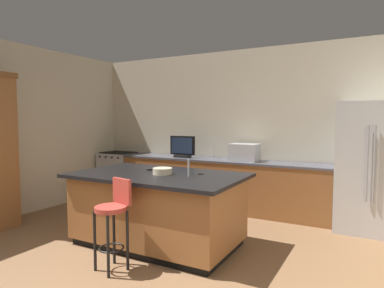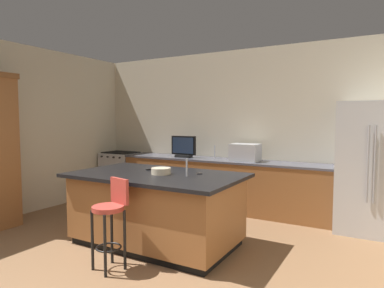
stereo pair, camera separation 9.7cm
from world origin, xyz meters
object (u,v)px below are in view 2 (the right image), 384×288
kitchen_island (156,208)px  tv_monitor (184,147)px  microwave (245,152)px  bar_stool_center (111,215)px  refrigerator (372,168)px  range_oven (121,173)px  fruit_bowl (161,171)px  cell_phone (199,173)px  tv_remote (152,169)px

kitchen_island → tv_monitor: bearing=111.3°
microwave → bar_stool_center: size_ratio=0.49×
refrigerator → microwave: 1.95m
kitchen_island → range_oven: bearing=140.0°
range_oven → fruit_bowl: bearing=-39.2°
refrigerator → bar_stool_center: (-2.40, -2.75, -0.35)m
microwave → kitchen_island: bearing=-103.1°
bar_stool_center → cell_phone: bar_stool_center is taller
bar_stool_center → kitchen_island: bearing=103.6°
range_oven → tv_remote: bearing=-39.5°
kitchen_island → range_oven: 3.09m
refrigerator → range_oven: (-4.78, 0.08, -0.48)m
tv_remote → bar_stool_center: bearing=-48.0°
range_oven → bar_stool_center: bar_stool_center is taller
bar_stool_center → cell_phone: size_ratio=6.54×
microwave → fruit_bowl: microwave is taller
range_oven → cell_phone: cell_phone is taller
tv_remote → cell_phone: bearing=32.6°
tv_monitor → fruit_bowl: size_ratio=2.07×
microwave → tv_monitor: tv_monitor is taller
kitchen_island → tv_remote: size_ratio=12.96×
bar_stool_center → tv_monitor: bearing=118.4°
kitchen_island → cell_phone: bearing=30.3°
microwave → tv_monitor: bearing=-177.6°
kitchen_island → range_oven: size_ratio=2.38×
range_oven → tv_remote: (2.13, -1.75, 0.48)m
bar_stool_center → range_oven: bearing=143.1°
range_oven → tv_remote: tv_remote is taller
tv_monitor → fruit_bowl: tv_monitor is taller
kitchen_island → microwave: bearing=76.9°
cell_phone → tv_remote: tv_remote is taller
kitchen_island → cell_phone: cell_phone is taller
bar_stool_center → tv_remote: (-0.25, 1.08, 0.35)m
refrigerator → tv_remote: bearing=-147.8°
kitchen_island → refrigerator: 3.11m
refrigerator → tv_monitor: bearing=179.4°
kitchen_island → range_oven: (-2.37, 1.99, -0.01)m
kitchen_island → cell_phone: (0.48, 0.28, 0.46)m
kitchen_island → tv_monitor: size_ratio=4.29×
bar_stool_center → refrigerator: bearing=62.0°
kitchen_island → microwave: size_ratio=4.59×
range_oven → fruit_bowl: (2.46, -2.00, 0.51)m
range_oven → microwave: (2.83, 0.00, 0.59)m
range_oven → refrigerator: bearing=-1.0°
tv_monitor → cell_phone: size_ratio=3.42×
bar_stool_center → fruit_bowl: (0.08, 0.83, 0.38)m
kitchen_island → tv_remote: (-0.24, 0.23, 0.46)m
bar_stool_center → microwave: bearing=94.0°
tv_monitor → bar_stool_center: 2.93m
tv_monitor → cell_phone: bearing=-53.2°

